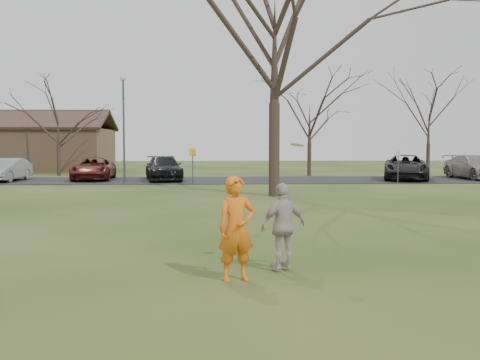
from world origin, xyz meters
The scene contains 14 objects.
ground centered at (0.00, 0.00, 0.00)m, with size 120.00×120.00×0.00m, color #1E380F.
parking_strip centered at (0.00, 25.00, 0.02)m, with size 62.00×6.50×0.04m, color black.
player_defender centered at (-0.25, -0.49, 0.94)m, with size 0.69×0.45×1.88m, color orange.
car_1 centered at (-13.46, 24.57, 0.74)m, with size 1.47×4.23×1.39m, color gray.
car_2 centered at (-8.42, 25.44, 0.74)m, with size 2.33×5.06×1.41m, color #571A14.
car_3 centered at (-3.95, 24.95, 0.79)m, with size 2.11×5.19×1.51m, color black.
car_6 centered at (11.39, 24.78, 0.83)m, with size 2.62×5.69×1.58m, color black.
car_7 centered at (16.13, 25.39, 0.81)m, with size 2.16×5.32×1.54m, color gray.
catching_play centered at (0.68, 0.22, 0.89)m, with size 1.04×0.79×2.44m.
lamp_post centered at (-6.00, 22.50, 3.97)m, with size 0.34×0.34×6.27m.
sign_yellow centered at (-2.00, 22.00, 1.45)m, with size 0.35×0.35×2.08m.
sign_white centered at (10.00, 22.00, 1.45)m, with size 0.35×0.35×2.08m.
big_tree centered at (2.00, 15.00, 7.00)m, with size 9.00×9.00×14.00m, color #352821, non-canonical shape.
small_tree_row centered at (4.38, 30.06, 3.89)m, with size 55.00×5.90×8.50m.
Camera 1 is at (-0.59, -10.43, 2.51)m, focal length 42.07 mm.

